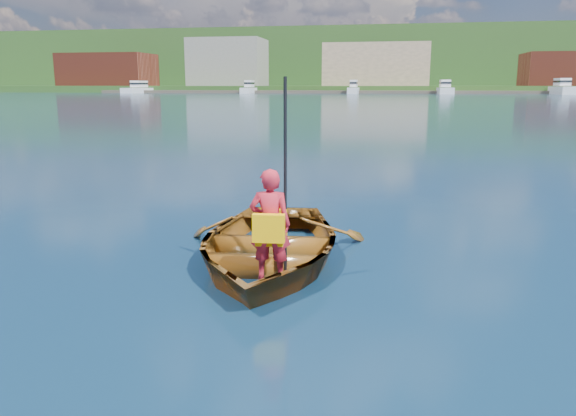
# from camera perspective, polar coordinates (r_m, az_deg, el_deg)

# --- Properties ---
(ground) EXTENTS (600.00, 600.00, 0.00)m
(ground) POSITION_cam_1_polar(r_m,az_deg,el_deg) (6.79, 6.99, -6.35)
(ground) COLOR #142A43
(ground) RESTS_ON ground
(rowboat) EXTENTS (2.89, 3.82, 0.75)m
(rowboat) POSITION_cam_1_polar(r_m,az_deg,el_deg) (7.01, -2.12, -3.74)
(rowboat) COLOR brown
(rowboat) RESTS_ON ground
(child_paddler) EXTENTS (0.47, 0.37, 2.16)m
(child_paddler) POSITION_cam_1_polar(r_m,az_deg,el_deg) (6.00, -1.81, -1.69)
(child_paddler) COLOR red
(child_paddler) RESTS_ON ground
(shoreline) EXTENTS (400.00, 140.00, 22.00)m
(shoreline) POSITION_cam_1_polar(r_m,az_deg,el_deg) (243.17, 10.69, 14.08)
(shoreline) COLOR #345723
(shoreline) RESTS_ON ground
(dock) EXTENTS (160.02, 10.88, 0.80)m
(dock) POSITION_cam_1_polar(r_m,az_deg,el_deg) (154.43, 10.25, 11.51)
(dock) COLOR #4F4639
(dock) RESTS_ON ground
(waterfront_buildings) EXTENTS (202.00, 16.00, 14.00)m
(waterfront_buildings) POSITION_cam_1_polar(r_m,az_deg,el_deg) (171.70, 7.99, 14.11)
(waterfront_buildings) COLOR brown
(waterfront_buildings) RESTS_ON ground
(marina_yachts) EXTENTS (147.70, 13.34, 4.08)m
(marina_yachts) POSITION_cam_1_polar(r_m,az_deg,el_deg) (149.85, 12.52, 11.74)
(marina_yachts) COLOR white
(marina_yachts) RESTS_ON ground
(hillside_trees) EXTENTS (287.89, 83.13, 24.22)m
(hillside_trees) POSITION_cam_1_polar(r_m,az_deg,el_deg) (237.70, 9.69, 15.56)
(hillside_trees) COLOR #382314
(hillside_trees) RESTS_ON ground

